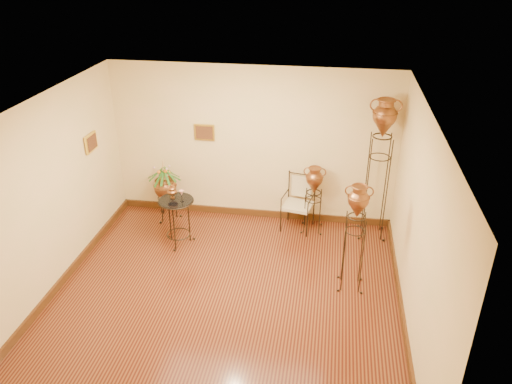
# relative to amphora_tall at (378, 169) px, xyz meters

# --- Properties ---
(ground) EXTENTS (5.00, 5.00, 0.00)m
(ground) POSITION_rel_amphora_tall_xyz_m (-2.15, -2.15, -1.26)
(ground) COLOR brown
(ground) RESTS_ON ground
(room_shell) EXTENTS (5.02, 5.02, 2.81)m
(room_shell) POSITION_rel_amphora_tall_xyz_m (-2.16, -2.14, 0.48)
(room_shell) COLOR beige
(room_shell) RESTS_ON ground
(amphora_tall) EXTENTS (0.63, 0.63, 2.46)m
(amphora_tall) POSITION_rel_amphora_tall_xyz_m (0.00, 0.00, 0.00)
(amphora_tall) COLOR black
(amphora_tall) RESTS_ON ground
(amphora_mid) EXTENTS (0.43, 0.43, 1.69)m
(amphora_mid) POSITION_rel_amphora_tall_xyz_m (-0.37, -1.54, -0.40)
(amphora_mid) COLOR black
(amphora_mid) RESTS_ON ground
(amphora_short) EXTENTS (0.48, 0.48, 1.23)m
(amphora_short) POSITION_rel_amphora_tall_xyz_m (-1.03, 0.00, -0.65)
(amphora_short) COLOR black
(amphora_short) RESTS_ON ground
(planter_urn) EXTENTS (0.66, 0.66, 1.20)m
(planter_urn) POSITION_rel_amphora_tall_xyz_m (-3.70, 0.00, -0.59)
(planter_urn) COLOR black
(planter_urn) RESTS_ON ground
(armchair) EXTENTS (0.64, 0.61, 0.98)m
(armchair) POSITION_rel_amphora_tall_xyz_m (-1.29, 0.00, -0.76)
(armchair) COLOR black
(armchair) RESTS_ON ground
(side_table) EXTENTS (0.64, 0.64, 1.04)m
(side_table) POSITION_rel_amphora_tall_xyz_m (-3.23, -0.80, -0.82)
(side_table) COLOR black
(side_table) RESTS_ON ground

